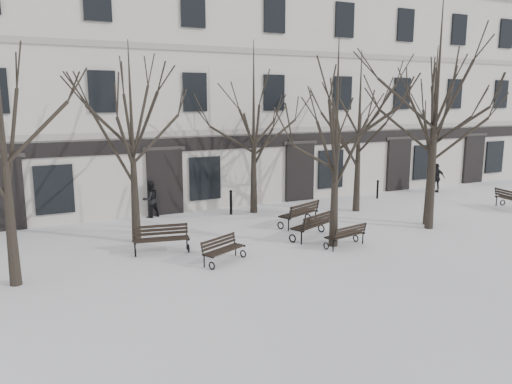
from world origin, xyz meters
TOP-DOWN VIEW (x-y plane):
  - ground at (0.00, 0.00)m, footprint 100.00×100.00m
  - building at (0.00, 12.96)m, footprint 40.40×10.20m
  - tree_1 at (0.39, 0.52)m, footprint 4.96×4.96m
  - tree_2 at (5.23, 0.81)m, footprint 6.31×6.31m
  - tree_3 at (5.66, 1.34)m, footprint 5.01×5.01m
  - tree_4 at (-5.71, 4.10)m, footprint 4.96×4.96m
  - tree_5 at (0.20, 6.50)m, footprint 5.34×5.34m
  - tree_6 at (4.59, 4.68)m, footprint 5.05×5.05m
  - bench_0 at (-3.80, 0.59)m, footprint 1.65×1.19m
  - bench_1 at (0.26, 1.61)m, footprint 2.06×1.41m
  - bench_2 at (0.70, 0.19)m, footprint 1.68×0.89m
  - bench_3 at (-5.26, 2.44)m, footprint 1.92×1.00m
  - bench_4 at (0.80, 3.43)m, footprint 2.07×1.41m
  - bench_5 at (11.31, 1.64)m, footprint 1.01×1.92m
  - bollard_a at (-0.90, 6.58)m, footprint 0.14×0.14m
  - bollard_b at (7.38, 6.52)m, footprint 0.13×0.13m
  - pedestrian_b at (-4.26, 7.65)m, footprint 0.93×0.82m
  - pedestrian_c at (11.45, 6.45)m, footprint 1.03×0.68m

SIDE VIEW (x-z plane):
  - ground at x=0.00m, z-range 0.00..0.00m
  - pedestrian_b at x=-4.26m, z-range -0.80..0.80m
  - pedestrian_c at x=11.45m, z-range -0.81..0.81m
  - bench_0 at x=-3.80m, z-range 0.03..0.83m
  - bench_2 at x=0.70m, z-range 0.04..0.85m
  - bench_5 at x=11.31m, z-range 0.04..0.97m
  - bench_3 at x=-5.26m, z-range 0.04..0.97m
  - bollard_b at x=7.38m, z-range 0.03..1.02m
  - bench_1 at x=0.26m, z-range 0.04..1.04m
  - bench_4 at x=0.80m, z-range 0.04..1.04m
  - bollard_a at x=-0.90m, z-range 0.04..1.16m
  - tree_1 at x=0.39m, z-range 0.89..7.97m
  - tree_4 at x=-5.71m, z-range 0.89..7.98m
  - tree_3 at x=5.66m, z-range 0.89..8.04m
  - tree_6 at x=4.59m, z-range 0.90..8.12m
  - tree_5 at x=0.20m, z-range 0.95..8.58m
  - building at x=0.00m, z-range -0.18..11.22m
  - tree_2 at x=5.23m, z-range 1.13..10.14m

